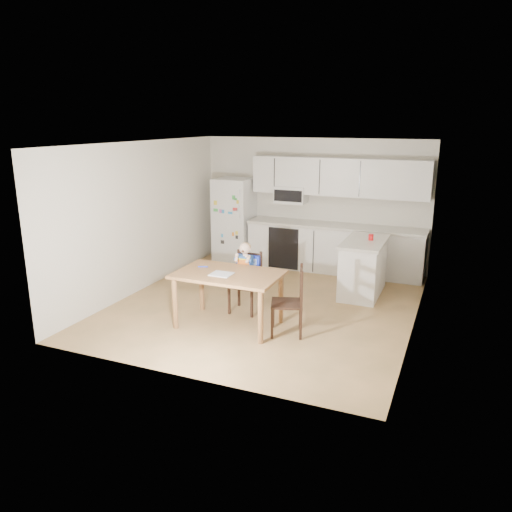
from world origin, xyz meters
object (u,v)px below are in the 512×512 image
at_px(refrigerator, 234,220).
at_px(red_cup, 371,237).
at_px(kitchen_island, 363,267).
at_px(chair_booster, 246,270).
at_px(dining_table, 228,280).
at_px(chair_side, 294,297).

xyz_separation_m(refrigerator, red_cup, (2.94, -0.97, 0.12)).
distance_m(refrigerator, kitchen_island, 3.06).
bearing_deg(red_cup, kitchen_island, -142.81).
xyz_separation_m(kitchen_island, chair_booster, (-1.49, -1.46, 0.19)).
bearing_deg(dining_table, chair_side, 4.89).
xyz_separation_m(refrigerator, dining_table, (1.37, -3.11, -0.18)).
height_order(dining_table, chair_booster, chair_booster).
bearing_deg(kitchen_island, refrigerator, 159.99).
relative_size(refrigerator, kitchen_island, 1.37).
xyz_separation_m(refrigerator, kitchen_island, (2.85, -1.04, -0.39)).
relative_size(refrigerator, chair_side, 1.79).
bearing_deg(red_cup, refrigerator, 161.65).
xyz_separation_m(kitchen_island, dining_table, (-1.49, -2.07, 0.21)).
bearing_deg(chair_booster, red_cup, 43.17).
bearing_deg(chair_side, kitchen_island, 145.98).
bearing_deg(chair_booster, chair_side, -30.52).
height_order(red_cup, chair_side, red_cup).
height_order(kitchen_island, chair_booster, chair_booster).
xyz_separation_m(dining_table, chair_side, (0.94, 0.08, -0.14)).
relative_size(red_cup, dining_table, 0.07).
bearing_deg(refrigerator, dining_table, -66.28).
height_order(kitchen_island, dining_table, kitchen_island).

